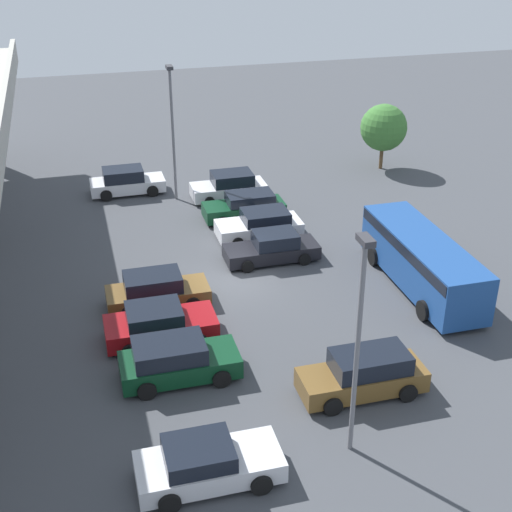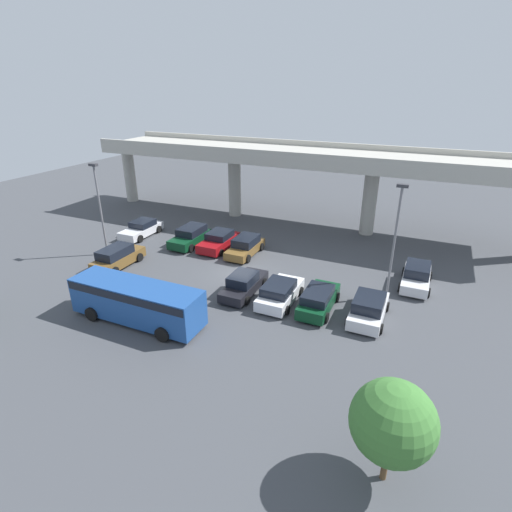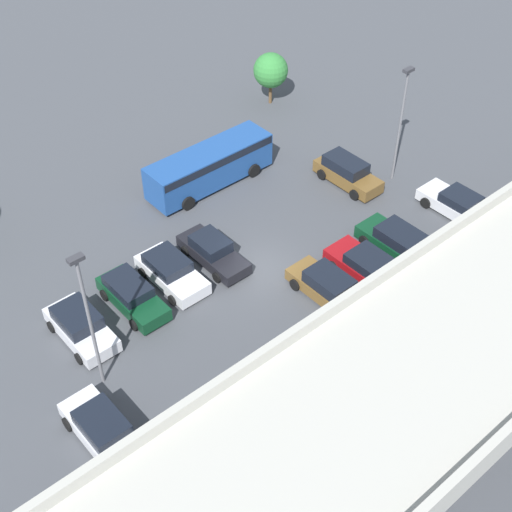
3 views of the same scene
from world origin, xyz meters
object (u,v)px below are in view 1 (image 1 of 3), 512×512
Objects in this scene: parked_car_5 at (272,248)px; parked_car_7 at (245,206)px; parked_car_3 at (159,324)px; lamp_post_mid_lot at (359,332)px; parked_car_6 at (261,225)px; parked_car_9 at (126,182)px; parked_car_1 at (364,374)px; parked_car_0 at (207,463)px; parked_car_4 at (156,291)px; shuttle_bus at (423,258)px; parked_car_2 at (177,360)px; tree_front_centre at (384,128)px; lamp_post_near_aisle at (172,123)px; parked_car_8 at (230,186)px.

parked_car_5 is 1.03× the size of parked_car_7.
parked_car_3 is 0.58× the size of lamp_post_mid_lot.
parked_car_9 is (8.15, 6.21, 0.05)m from parked_car_6.
parked_car_9 reaches higher than parked_car_3.
lamp_post_mid_lot reaches higher than parked_car_7.
parked_car_1 is at bearing 90.79° from parked_car_7.
parked_car_0 is 0.98× the size of parked_car_1.
shuttle_bus reaches higher than parked_car_4.
parked_car_5 is (13.85, -6.19, -0.01)m from parked_car_0.
parked_car_3 reaches higher than parked_car_6.
parked_car_2 is 25.78m from tree_front_centre.
parked_car_2 is 2.81m from parked_car_3.
lamp_post_near_aisle is (23.07, -2.89, 3.96)m from parked_car_0.
lamp_post_near_aisle is (0.71, 3.13, 3.90)m from parked_car_8.
parked_car_9 is at bearing -21.99° from parked_car_8.
parked_car_8 is (14.07, -6.28, 0.04)m from parked_car_3.
parked_car_9 is at bearing 89.70° from parked_car_0.
parked_car_5 is 1.05× the size of parked_car_9.
parked_car_0 is 15.17m from parked_car_5.
parked_car_5 is (11.04, 0.22, -0.14)m from parked_car_1.
parked_car_0 is at bearing 65.92° from parked_car_5.
parked_car_7 is at bearing -4.05° from lamp_post_mid_lot.
parked_car_4 reaches higher than parked_car_7.
parked_car_0 is 1.01× the size of parked_car_6.
parked_car_0 is 0.57× the size of lamp_post_near_aisle.
parked_car_0 is 0.97× the size of parked_car_5.
parked_car_9 is (24.74, -0.13, 0.07)m from parked_car_0.
tree_front_centre is at bearing -115.56° from parked_car_1.
parked_car_8 is at bearing -88.85° from parked_car_1.
lamp_post_near_aisle is 1.84× the size of tree_front_centre.
parked_car_1 reaches higher than parked_car_6.
lamp_post_mid_lot is at bearing 85.95° from parked_car_7.
parked_car_0 is 23.16m from parked_car_8.
parked_car_6 is 0.99× the size of parked_car_7.
parked_car_1 is 8.73m from shuttle_bus.
parked_car_8 is at bearing 70.32° from parked_car_2.
parked_car_9 reaches higher than parked_car_6.
parked_car_1 is 20.92m from lamp_post_near_aisle.
lamp_post_mid_lot reaches higher than tree_front_centre.
shuttle_bus reaches higher than parked_car_7.
parked_car_5 is at bearing 40.78° from parked_car_3.
parked_car_7 is (10.91, -6.44, 0.02)m from parked_car_3.
shuttle_bus is 12.13m from lamp_post_mid_lot.
parked_car_9 reaches higher than parked_car_0.
lamp_post_near_aisle is 22.97m from lamp_post_mid_lot.
parked_car_1 is 11.04m from parked_car_5.
tree_front_centre is at bearing -26.16° from lamp_post_mid_lot.
lamp_post_near_aisle reaches higher than parked_car_7.
parked_car_4 is (2.72, -0.27, 0.03)m from parked_car_3.
parked_car_4 is at bearing 166.55° from lamp_post_near_aisle.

